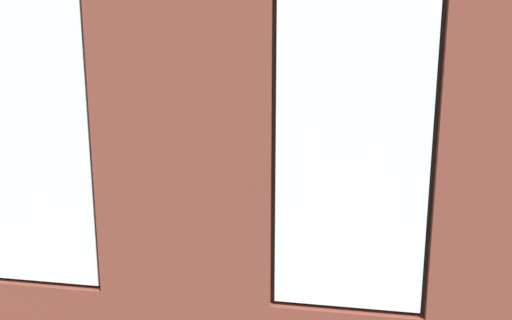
# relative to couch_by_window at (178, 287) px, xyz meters

# --- Properties ---
(ground_plane) EXTENTS (6.92, 6.34, 0.10)m
(ground_plane) POSITION_rel_couch_by_window_xyz_m (-0.30, -2.14, -0.38)
(ground_plane) COLOR brown
(brick_wall_with_windows) EXTENTS (6.32, 0.30, 3.14)m
(brick_wall_with_windows) POSITION_rel_couch_by_window_xyz_m (-0.30, 0.65, 1.22)
(brick_wall_with_windows) COLOR brown
(brick_wall_with_windows) RESTS_ON ground_plane
(white_wall_right) EXTENTS (0.10, 5.34, 3.14)m
(white_wall_right) POSITION_rel_couch_by_window_xyz_m (2.81, -1.94, 1.24)
(white_wall_right) COLOR white
(white_wall_right) RESTS_ON ground_plane
(couch_by_window) EXTENTS (2.09, 0.87, 0.80)m
(couch_by_window) POSITION_rel_couch_by_window_xyz_m (0.00, 0.00, 0.00)
(couch_by_window) COLOR black
(couch_by_window) RESTS_ON ground_plane
(couch_left) EXTENTS (0.88, 1.85, 0.80)m
(couch_left) POSITION_rel_couch_by_window_xyz_m (-2.75, -2.07, 0.00)
(couch_left) COLOR black
(couch_left) RESTS_ON ground_plane
(coffee_table) EXTENTS (1.21, 0.73, 0.42)m
(coffee_table) POSITION_rel_couch_by_window_xyz_m (-0.51, -2.17, 0.03)
(coffee_table) COLOR tan
(coffee_table) RESTS_ON ground_plane
(cup_ceramic) EXTENTS (0.08, 0.08, 0.09)m
(cup_ceramic) POSITION_rel_couch_by_window_xyz_m (-0.51, -2.17, 0.13)
(cup_ceramic) COLOR #4C4C51
(cup_ceramic) RESTS_ON coffee_table
(table_plant_small) EXTENTS (0.15, 0.15, 0.25)m
(table_plant_small) POSITION_rel_couch_by_window_xyz_m (-0.15, -2.06, 0.22)
(table_plant_small) COLOR #9E5638
(table_plant_small) RESTS_ON coffee_table
(remote_gray) EXTENTS (0.17, 0.05, 0.02)m
(remote_gray) POSITION_rel_couch_by_window_xyz_m (-0.61, -2.06, 0.10)
(remote_gray) COLOR #59595B
(remote_gray) RESTS_ON coffee_table
(remote_black) EXTENTS (0.16, 0.15, 0.02)m
(remote_black) POSITION_rel_couch_by_window_xyz_m (-0.36, -2.26, 0.10)
(remote_black) COLOR black
(remote_black) RESTS_ON coffee_table
(media_console) EXTENTS (1.15, 0.42, 0.53)m
(media_console) POSITION_rel_couch_by_window_xyz_m (2.51, -2.36, -0.07)
(media_console) COLOR black
(media_console) RESTS_ON ground_plane
(tv_flatscreen) EXTENTS (1.07, 0.20, 0.75)m
(tv_flatscreen) POSITION_rel_couch_by_window_xyz_m (2.51, -2.36, 0.57)
(tv_flatscreen) COLOR black
(tv_flatscreen) RESTS_ON media_console
(papasan_chair) EXTENTS (1.04, 1.04, 0.67)m
(papasan_chair) POSITION_rel_couch_by_window_xyz_m (-0.04, -4.19, 0.10)
(papasan_chair) COLOR olive
(papasan_chair) RESTS_ON ground_plane
(potted_plant_corner_near_left) EXTENTS (0.97, 0.92, 1.31)m
(potted_plant_corner_near_left) POSITION_rel_couch_by_window_xyz_m (-2.91, -4.31, 0.20)
(potted_plant_corner_near_left) COLOR brown
(potted_plant_corner_near_left) RESTS_ON ground_plane
(potted_plant_near_tv) EXTENTS (0.53, 0.53, 0.93)m
(potted_plant_near_tv) POSITION_rel_couch_by_window_xyz_m (1.96, -1.33, 0.31)
(potted_plant_near_tv) COLOR beige
(potted_plant_near_tv) RESTS_ON ground_plane
(potted_plant_foreground_right) EXTENTS (0.51, 0.51, 0.78)m
(potted_plant_foreground_right) POSITION_rel_couch_by_window_xyz_m (2.21, -4.26, 0.19)
(potted_plant_foreground_right) COLOR gray
(potted_plant_foreground_right) RESTS_ON ground_plane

